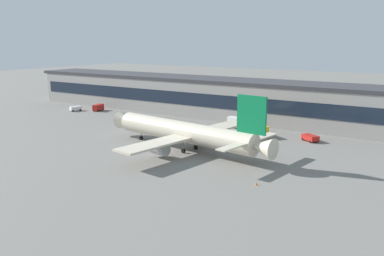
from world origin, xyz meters
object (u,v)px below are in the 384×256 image
(fuel_truck, at_px, (256,129))
(pushback_tractor, at_px, (310,138))
(stair_truck, at_px, (236,122))
(airliner, at_px, (186,132))
(crew_van, at_px, (98,107))
(follow_me_car, at_px, (75,108))
(traffic_cone_0, at_px, (256,184))

(fuel_truck, bearing_deg, pushback_tractor, 6.35)
(stair_truck, height_order, pushback_tractor, stair_truck)
(stair_truck, distance_m, pushback_tractor, 25.77)
(airliner, relative_size, stair_truck, 8.32)
(stair_truck, relative_size, crew_van, 1.12)
(pushback_tractor, distance_m, follow_me_car, 94.29)
(airliner, relative_size, pushback_tractor, 9.53)
(crew_van, relative_size, pushback_tractor, 1.02)
(follow_me_car, bearing_deg, pushback_tractor, 1.15)
(stair_truck, xyz_separation_m, follow_me_car, (-68.88, -6.19, -0.89))
(airliner, distance_m, stair_truck, 31.53)
(pushback_tractor, relative_size, follow_me_car, 1.14)
(traffic_cone_0, bearing_deg, follow_me_car, 158.03)
(stair_truck, relative_size, fuel_truck, 0.72)
(fuel_truck, relative_size, traffic_cone_0, 14.27)
(crew_van, xyz_separation_m, fuel_truck, (71.31, -5.34, 0.42))
(follow_me_car, distance_m, traffic_cone_0, 104.21)
(follow_me_car, bearing_deg, traffic_cone_0, -21.97)
(airliner, height_order, traffic_cone_0, airliner)
(airliner, bearing_deg, stair_truck, 93.22)
(fuel_truck, bearing_deg, traffic_cone_0, -65.23)
(airliner, bearing_deg, crew_van, 154.18)
(airliner, distance_m, crew_van, 70.48)
(airliner, distance_m, traffic_cone_0, 29.75)
(crew_van, xyz_separation_m, follow_me_car, (-7.27, -5.48, -0.37))
(airliner, xyz_separation_m, follow_me_car, (-70.65, 25.18, -3.58))
(follow_me_car, bearing_deg, crew_van, 37.04)
(airliner, xyz_separation_m, stair_truck, (-1.76, 31.36, -2.69))
(stair_truck, distance_m, fuel_truck, 11.42)
(airliner, distance_m, pushback_tractor, 36.11)
(airliner, bearing_deg, follow_me_car, 160.38)
(follow_me_car, bearing_deg, fuel_truck, 0.10)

